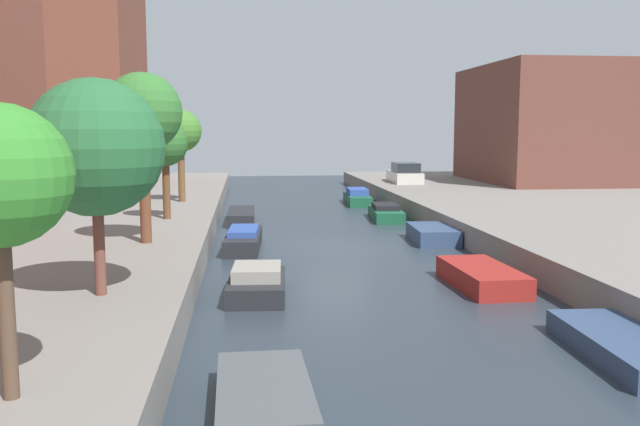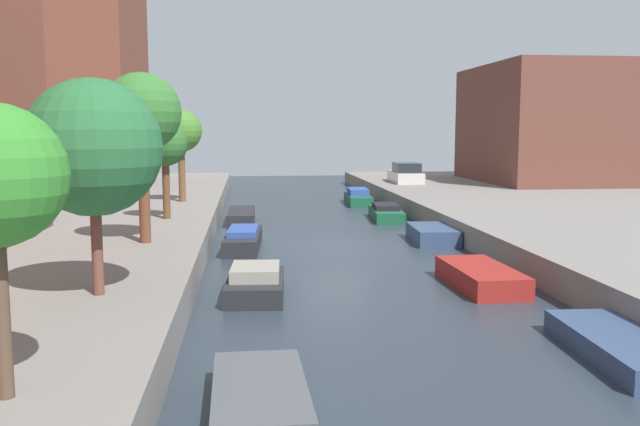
# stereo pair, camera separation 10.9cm
# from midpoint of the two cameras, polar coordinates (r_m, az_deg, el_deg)

# --- Properties ---
(ground_plane) EXTENTS (84.00, 84.00, 0.00)m
(ground_plane) POSITION_cam_midpoint_polar(r_m,az_deg,el_deg) (27.12, 1.28, -2.88)
(ground_plane) COLOR #28333D
(apartment_tower_far) EXTENTS (10.00, 11.87, 23.82)m
(apartment_tower_far) POSITION_cam_midpoint_polar(r_m,az_deg,el_deg) (50.30, -21.46, 16.02)
(apartment_tower_far) COLOR brown
(apartment_tower_far) RESTS_ON quay_left
(low_block_right) EXTENTS (10.00, 12.76, 8.16)m
(low_block_right) POSITION_cam_midpoint_polar(r_m,az_deg,el_deg) (50.90, 18.85, 7.15)
(low_block_right) COLOR brown
(low_block_right) RESTS_ON quay_right
(street_tree_1) EXTENTS (3.04, 3.04, 4.82)m
(street_tree_1) POSITION_cam_midpoint_polar(r_m,az_deg,el_deg) (15.60, -18.69, 5.24)
(street_tree_1) COLOR brown
(street_tree_1) RESTS_ON quay_left
(street_tree_2) EXTENTS (2.55, 2.55, 5.52)m
(street_tree_2) POSITION_cam_midpoint_polar(r_m,az_deg,el_deg) (22.55, -14.95, 8.09)
(street_tree_2) COLOR brown
(street_tree_2) RESTS_ON quay_left
(street_tree_3) EXTENTS (1.85, 1.85, 4.04)m
(street_tree_3) POSITION_cam_midpoint_polar(r_m,az_deg,el_deg) (28.49, -13.09, 5.61)
(street_tree_3) COLOR brown
(street_tree_3) RESTS_ON quay_left
(street_tree_4) EXTENTS (2.14, 2.14, 4.69)m
(street_tree_4) POSITION_cam_midpoint_polar(r_m,az_deg,el_deg) (35.25, -11.83, 6.71)
(street_tree_4) COLOR brown
(street_tree_4) RESTS_ON quay_left
(parked_car) EXTENTS (2.07, 4.75, 1.39)m
(parked_car) POSITION_cam_midpoint_polar(r_m,az_deg,el_deg) (47.75, 7.13, 3.29)
(parked_car) COLOR beige
(parked_car) RESTS_ON quay_right
(moored_boat_left_1) EXTENTS (1.62, 3.34, 0.52)m
(moored_boat_left_1) POSITION_cam_midpoint_polar(r_m,az_deg,el_deg) (11.60, -5.04, -15.39)
(moored_boat_left_1) COLOR #4C5156
(moored_boat_left_1) RESTS_ON ground_plane
(moored_boat_left_2) EXTENTS (1.76, 3.29, 0.89)m
(moored_boat_left_2) POSITION_cam_midpoint_polar(r_m,az_deg,el_deg) (19.18, -5.52, -5.95)
(moored_boat_left_2) COLOR #232328
(moored_boat_left_2) RESTS_ON ground_plane
(moored_boat_left_3) EXTENTS (1.58, 4.64, 0.83)m
(moored_boat_left_3) POSITION_cam_midpoint_polar(r_m,az_deg,el_deg) (26.86, -6.60, -2.22)
(moored_boat_left_3) COLOR #232328
(moored_boat_left_3) RESTS_ON ground_plane
(moored_boat_left_4) EXTENTS (1.39, 4.58, 0.61)m
(moored_boat_left_4) POSITION_cam_midpoint_polar(r_m,az_deg,el_deg) (34.48, -6.79, -0.27)
(moored_boat_left_4) COLOR #232328
(moored_boat_left_4) RESTS_ON ground_plane
(moored_boat_right_1) EXTENTS (1.87, 4.13, 0.49)m
(moored_boat_right_1) POSITION_cam_midpoint_polar(r_m,az_deg,el_deg) (15.48, 24.26, -10.25)
(moored_boat_right_1) COLOR #33476B
(moored_boat_right_1) RESTS_ON ground_plane
(moored_boat_right_2) EXTENTS (1.75, 3.83, 0.63)m
(moored_boat_right_2) POSITION_cam_midpoint_polar(r_m,az_deg,el_deg) (20.77, 13.41, -5.27)
(moored_boat_right_2) COLOR maroon
(moored_boat_right_2) RESTS_ON ground_plane
(moored_boat_right_3) EXTENTS (1.87, 3.33, 0.65)m
(moored_boat_right_3) POSITION_cam_midpoint_polar(r_m,az_deg,el_deg) (28.60, 9.42, -1.79)
(moored_boat_right_3) COLOR #33476B
(moored_boat_right_3) RESTS_ON ground_plane
(moored_boat_right_4) EXTENTS (1.76, 4.17, 0.82)m
(moored_boat_right_4) POSITION_cam_midpoint_polar(r_m,az_deg,el_deg) (35.38, 5.51, 0.01)
(moored_boat_right_4) COLOR #195638
(moored_boat_right_4) RESTS_ON ground_plane
(moored_boat_right_5) EXTENTS (1.63, 4.62, 0.99)m
(moored_boat_right_5) POSITION_cam_midpoint_polar(r_m,az_deg,el_deg) (42.65, 3.11, 1.32)
(moored_boat_right_5) COLOR #195638
(moored_boat_right_5) RESTS_ON ground_plane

